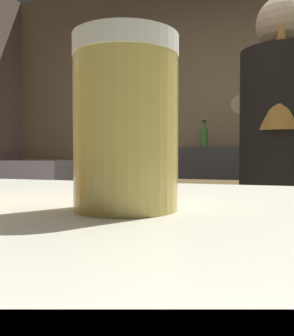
{
  "coord_description": "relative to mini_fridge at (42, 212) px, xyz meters",
  "views": [
    {
      "loc": [
        0.0,
        -1.29,
        1.07
      ],
      "look_at": [
        -0.17,
        -0.75,
        1.04
      ],
      "focal_mm": 39.46,
      "sensor_mm": 36.0,
      "label": 1
    }
  ],
  "objects": [
    {
      "name": "back_shelf",
      "position": [
        1.8,
        0.17,
        0.06
      ],
      "size": [
        0.92,
        0.36,
        1.12
      ],
      "primitive_type": "cube",
      "color": "#3E3C3C",
      "rests_on": "ground"
    },
    {
      "name": "bartender",
      "position": [
        2.1,
        -1.43,
        0.49
      ],
      "size": [
        0.45,
        0.53,
        1.7
      ],
      "rotation": [
        0.0,
        0.0,
        1.46
      ],
      "color": "#252E35",
      "rests_on": "ground"
    },
    {
      "name": "pint_glass_near",
      "position": [
        1.94,
        -2.79,
        0.59
      ],
      "size": [
        0.08,
        0.08,
        0.13
      ],
      "color": "#D1B456",
      "rests_on": "bar_counter"
    },
    {
      "name": "wall_back",
      "position": [
        2.04,
        0.45,
        0.85
      ],
      "size": [
        5.2,
        0.1,
        2.7
      ],
      "primitive_type": "cube",
      "color": "#98805B",
      "rests_on": "ground"
    },
    {
      "name": "bottle_vinegar",
      "position": [
        1.54,
        0.11,
        0.71
      ],
      "size": [
        0.07,
        0.07,
        0.22
      ],
      "color": "#43833B",
      "rests_on": "back_shelf"
    },
    {
      "name": "bottle_hot_sauce",
      "position": [
        2.14,
        0.25,
        0.71
      ],
      "size": [
        0.07,
        0.07,
        0.24
      ],
      "color": "#D3CE80",
      "rests_on": "back_shelf"
    },
    {
      "name": "mixing_bowl",
      "position": [
        2.07,
        -1.08,
        0.42
      ],
      "size": [
        0.18,
        0.18,
        0.05
      ],
      "primitive_type": "cylinder",
      "color": "beige",
      "rests_on": "prep_counter"
    },
    {
      "name": "mini_fridge",
      "position": [
        0.0,
        0.0,
        0.0
      ],
      "size": [
        0.62,
        0.58,
        1.0
      ],
      "color": "white",
      "rests_on": "ground"
    }
  ]
}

